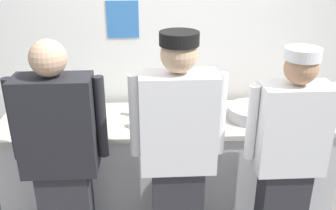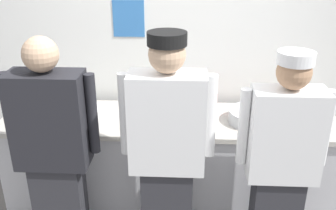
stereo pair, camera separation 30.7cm
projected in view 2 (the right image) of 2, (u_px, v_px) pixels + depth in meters
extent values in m
cube|color=white|center=(172.00, 49.00, 3.37)|extent=(4.35, 0.10, 2.70)
cube|color=#3370B7|center=(129.00, 19.00, 3.23)|extent=(0.27, 0.01, 0.31)
cube|color=silver|center=(169.00, 166.00, 3.30)|extent=(2.72, 0.64, 0.85)
cube|color=#B7B2A8|center=(169.00, 120.00, 3.12)|extent=(2.77, 0.70, 0.04)
cube|color=#232328|center=(49.00, 120.00, 2.46)|extent=(0.48, 0.24, 0.66)
cylinder|color=#232328|center=(10.00, 112.00, 2.50)|extent=(0.07, 0.07, 0.56)
cylinder|color=#232328|center=(92.00, 114.00, 2.47)|extent=(0.07, 0.07, 0.56)
sphere|color=tan|center=(40.00, 54.00, 2.28)|extent=(0.22, 0.22, 0.22)
cube|color=white|center=(167.00, 123.00, 2.40)|extent=(0.49, 0.24, 0.66)
cylinder|color=white|center=(125.00, 115.00, 2.44)|extent=(0.07, 0.07, 0.56)
cylinder|color=white|center=(211.00, 117.00, 2.41)|extent=(0.07, 0.07, 0.56)
sphere|color=tan|center=(167.00, 55.00, 2.22)|extent=(0.23, 0.23, 0.23)
cylinder|color=black|center=(167.00, 39.00, 2.18)|extent=(0.24, 0.24, 0.08)
cube|color=white|center=(285.00, 135.00, 2.41)|extent=(0.46, 0.24, 0.62)
cylinder|color=white|center=(243.00, 127.00, 2.44)|extent=(0.07, 0.07, 0.53)
cylinder|color=white|center=(326.00, 129.00, 2.42)|extent=(0.07, 0.07, 0.53)
sphere|color=tan|center=(294.00, 72.00, 2.24)|extent=(0.21, 0.21, 0.21)
cylinder|color=white|center=(296.00, 58.00, 2.20)|extent=(0.22, 0.22, 0.07)
cylinder|color=white|center=(298.00, 120.00, 3.06)|extent=(0.22, 0.22, 0.01)
cylinder|color=white|center=(299.00, 119.00, 3.06)|extent=(0.22, 0.22, 0.01)
cylinder|color=white|center=(299.00, 117.00, 3.05)|extent=(0.22, 0.22, 0.01)
cylinder|color=white|center=(299.00, 116.00, 3.05)|extent=(0.22, 0.22, 0.01)
cylinder|color=white|center=(299.00, 115.00, 3.04)|extent=(0.22, 0.22, 0.01)
cylinder|color=white|center=(95.00, 112.00, 3.21)|extent=(0.22, 0.22, 0.01)
cylinder|color=white|center=(95.00, 111.00, 3.20)|extent=(0.22, 0.22, 0.01)
cylinder|color=white|center=(95.00, 109.00, 3.20)|extent=(0.22, 0.22, 0.01)
cylinder|color=white|center=(95.00, 108.00, 3.19)|extent=(0.22, 0.22, 0.01)
cylinder|color=#B7BABF|center=(253.00, 116.00, 3.02)|extent=(0.40, 0.40, 0.10)
cube|color=#B7BABF|center=(181.00, 118.00, 3.09)|extent=(0.48, 0.36, 0.02)
cylinder|color=orange|center=(273.00, 103.00, 3.21)|extent=(0.06, 0.06, 0.15)
cone|color=orange|center=(275.00, 93.00, 3.17)|extent=(0.05, 0.05, 0.04)
cylinder|color=#E5E066|center=(136.00, 106.00, 3.15)|extent=(0.05, 0.05, 0.15)
cone|color=#E5E066|center=(136.00, 96.00, 3.11)|extent=(0.05, 0.05, 0.04)
cylinder|color=red|center=(214.00, 102.00, 3.21)|extent=(0.05, 0.05, 0.16)
cone|color=red|center=(215.00, 92.00, 3.18)|extent=(0.04, 0.04, 0.04)
cylinder|color=white|center=(66.00, 118.00, 3.06)|extent=(0.08, 0.08, 0.04)
cylinder|color=gold|center=(66.00, 117.00, 3.05)|extent=(0.07, 0.07, 0.01)
cylinder|color=white|center=(131.00, 123.00, 2.99)|extent=(0.08, 0.08, 0.04)
cylinder|color=red|center=(131.00, 121.00, 2.98)|extent=(0.07, 0.07, 0.01)
cylinder|color=white|center=(292.00, 109.00, 3.23)|extent=(0.10, 0.10, 0.05)
cylinder|color=orange|center=(292.00, 107.00, 3.22)|extent=(0.08, 0.08, 0.01)
cylinder|color=white|center=(93.00, 122.00, 2.94)|extent=(0.09, 0.09, 0.09)
cube|color=#B7BABF|center=(52.00, 116.00, 3.15)|extent=(0.19, 0.03, 0.01)
cube|color=black|center=(36.00, 115.00, 3.15)|extent=(0.09, 0.03, 0.02)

